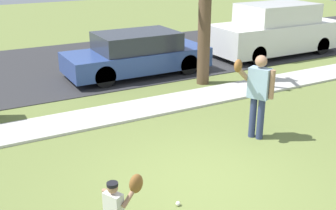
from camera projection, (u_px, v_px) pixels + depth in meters
ground_plane at (121, 115)px, 9.96m from camera, size 48.00×48.00×0.00m
sidewalk_strip at (119, 113)px, 10.04m from camera, size 36.00×1.20×0.06m
road_surface at (63, 66)px, 14.15m from camera, size 36.00×6.80×0.02m
person_adult at (257, 89)px, 8.38m from camera, size 0.87×0.58×1.78m
person_child at (120, 204)px, 5.27m from camera, size 0.56×0.33×1.06m
baseball at (178, 204)px, 6.43m from camera, size 0.07×0.07×0.07m
street_tree_near at (205, 9)px, 11.59m from camera, size 1.84×1.88×4.06m
parked_wagon_blue at (137, 54)px, 13.01m from camera, size 4.50×1.80×1.33m
parked_van_white at (276, 31)px, 15.47m from camera, size 5.00×1.95×1.88m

